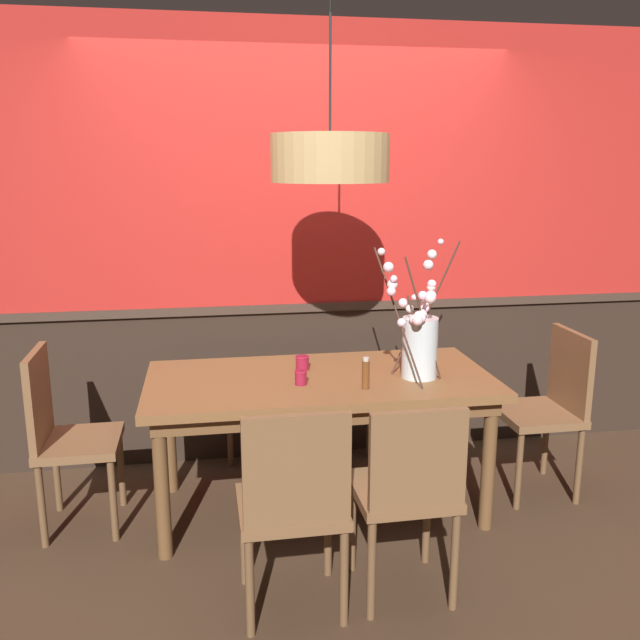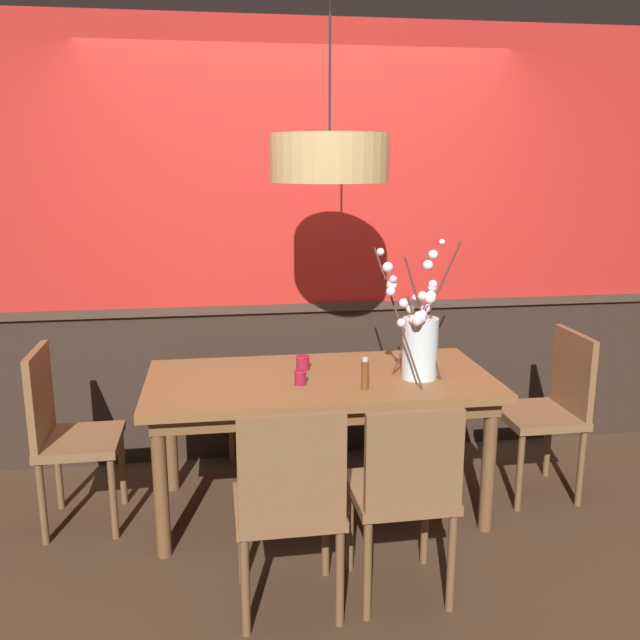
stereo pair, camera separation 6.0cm
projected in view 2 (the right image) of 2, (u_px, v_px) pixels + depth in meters
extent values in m
plane|color=#422D1E|center=(320.00, 508.00, 3.70)|extent=(24.00, 24.00, 0.00)
cube|color=#2D2119|center=(302.00, 380.00, 4.35)|extent=(4.95, 0.12, 0.95)
cube|color=#3E2E24|center=(302.00, 306.00, 4.23)|extent=(4.95, 0.14, 0.05)
cube|color=#B2231E|center=(301.00, 170.00, 4.05)|extent=(4.95, 0.12, 1.70)
cube|color=brown|center=(320.00, 381.00, 3.53)|extent=(1.79, 0.87, 0.05)
cube|color=brown|center=(320.00, 392.00, 3.55)|extent=(1.69, 0.76, 0.08)
cylinder|color=brown|center=(161.00, 488.00, 3.17)|extent=(0.07, 0.07, 0.70)
cylinder|color=brown|center=(488.00, 466.00, 3.40)|extent=(0.07, 0.07, 0.70)
cylinder|color=brown|center=(170.00, 432.00, 3.83)|extent=(0.07, 0.07, 0.70)
cylinder|color=brown|center=(444.00, 416.00, 4.06)|extent=(0.07, 0.07, 0.70)
cube|color=brown|center=(288.00, 506.00, 2.80)|extent=(0.44, 0.42, 0.04)
cube|color=brown|center=(292.00, 471.00, 2.56)|extent=(0.42, 0.04, 0.45)
cylinder|color=brown|center=(241.00, 539.00, 3.00)|extent=(0.04, 0.04, 0.43)
cylinder|color=brown|center=(326.00, 532.00, 3.05)|extent=(0.04, 0.04, 0.43)
cylinder|color=brown|center=(245.00, 587.00, 2.66)|extent=(0.04, 0.04, 0.43)
cylinder|color=brown|center=(340.00, 578.00, 2.71)|extent=(0.04, 0.04, 0.43)
cube|color=brown|center=(342.00, 382.00, 4.39)|extent=(0.45, 0.43, 0.04)
cube|color=brown|center=(340.00, 337.00, 4.50)|extent=(0.39, 0.07, 0.47)
cylinder|color=brown|center=(371.00, 425.00, 4.29)|extent=(0.04, 0.04, 0.43)
cylinder|color=brown|center=(316.00, 427.00, 4.27)|extent=(0.04, 0.04, 0.43)
cylinder|color=brown|center=(365.00, 407.00, 4.61)|extent=(0.04, 0.04, 0.43)
cylinder|color=brown|center=(314.00, 408.00, 4.59)|extent=(0.04, 0.04, 0.43)
cube|color=brown|center=(261.00, 387.00, 4.30)|extent=(0.46, 0.43, 0.04)
cube|color=brown|center=(260.00, 345.00, 4.43)|extent=(0.41, 0.06, 0.40)
cylinder|color=brown|center=(292.00, 431.00, 4.20)|extent=(0.04, 0.04, 0.43)
cylinder|color=brown|center=(232.00, 433.00, 4.17)|extent=(0.04, 0.04, 0.43)
cylinder|color=brown|center=(290.00, 411.00, 4.54)|extent=(0.04, 0.04, 0.43)
cylinder|color=brown|center=(234.00, 413.00, 4.50)|extent=(0.04, 0.04, 0.43)
cube|color=brown|center=(400.00, 491.00, 2.89)|extent=(0.42, 0.42, 0.04)
cube|color=brown|center=(414.00, 461.00, 2.66)|extent=(0.40, 0.04, 0.41)
cylinder|color=brown|center=(350.00, 526.00, 3.09)|extent=(0.04, 0.04, 0.45)
cylinder|color=brown|center=(425.00, 519.00, 3.14)|extent=(0.04, 0.04, 0.45)
cylinder|color=brown|center=(367.00, 570.00, 2.75)|extent=(0.04, 0.04, 0.45)
cylinder|color=brown|center=(451.00, 562.00, 2.80)|extent=(0.04, 0.04, 0.45)
cube|color=brown|center=(538.00, 415.00, 3.77)|extent=(0.41, 0.43, 0.04)
cube|color=brown|center=(573.00, 372.00, 3.74)|extent=(0.04, 0.41, 0.45)
cylinder|color=brown|center=(520.00, 472.00, 3.62)|extent=(0.04, 0.04, 0.44)
cylinder|color=brown|center=(492.00, 444.00, 3.98)|extent=(0.04, 0.04, 0.44)
cylinder|color=brown|center=(581.00, 468.00, 3.67)|extent=(0.04, 0.04, 0.44)
cylinder|color=brown|center=(548.00, 441.00, 4.03)|extent=(0.04, 0.04, 0.44)
cube|color=brown|center=(81.00, 441.00, 3.45)|extent=(0.40, 0.43, 0.04)
cube|color=brown|center=(40.00, 395.00, 3.36)|extent=(0.04, 0.40, 0.47)
cylinder|color=brown|center=(122.00, 467.00, 3.70)|extent=(0.04, 0.04, 0.43)
cylinder|color=brown|center=(113.00, 498.00, 3.35)|extent=(0.04, 0.04, 0.43)
cylinder|color=brown|center=(58.00, 471.00, 3.65)|extent=(0.04, 0.04, 0.43)
cylinder|color=brown|center=(42.00, 504.00, 3.30)|extent=(0.04, 0.04, 0.43)
cylinder|color=silver|center=(420.00, 348.00, 3.48)|extent=(0.18, 0.18, 0.32)
cylinder|color=silver|center=(419.00, 370.00, 3.50)|extent=(0.16, 0.16, 0.07)
cylinder|color=#472D23|center=(398.00, 318.00, 3.34)|extent=(0.21, 0.25, 0.68)
sphere|color=#F9D4D5|center=(380.00, 252.00, 3.12)|extent=(0.04, 0.04, 0.04)
sphere|color=silver|center=(401.00, 323.00, 3.33)|extent=(0.04, 0.04, 0.04)
sphere|color=#FED2DF|center=(388.00, 267.00, 3.18)|extent=(0.05, 0.05, 0.05)
sphere|color=white|center=(392.00, 285.00, 3.26)|extent=(0.05, 0.05, 0.05)
sphere|color=#F7CCE7|center=(393.00, 279.00, 3.23)|extent=(0.04, 0.04, 0.04)
sphere|color=#FFC8DA|center=(391.00, 292.00, 3.23)|extent=(0.05, 0.05, 0.05)
cylinder|color=#472D23|center=(418.00, 339.00, 3.39)|extent=(0.13, 0.03, 0.44)
sphere|color=#FFD2D5|center=(422.00, 314.00, 3.36)|extent=(0.05, 0.05, 0.05)
sphere|color=#F6CECF|center=(414.00, 320.00, 3.36)|extent=(0.05, 0.05, 0.05)
sphere|color=silver|center=(415.00, 331.00, 3.39)|extent=(0.03, 0.03, 0.03)
sphere|color=#F9C7D5|center=(417.00, 321.00, 3.31)|extent=(0.05, 0.05, 0.05)
sphere|color=#FFC4E1|center=(423.00, 296.00, 3.30)|extent=(0.05, 0.05, 0.05)
sphere|color=silver|center=(418.00, 316.00, 3.37)|extent=(0.04, 0.04, 0.04)
cylinder|color=#472D23|center=(432.00, 305.00, 3.61)|extent=(0.25, 0.14, 0.69)
sphere|color=#F7C4E1|center=(442.00, 242.00, 3.66)|extent=(0.03, 0.03, 0.03)
sphere|color=#FFCEE0|center=(433.00, 284.00, 3.61)|extent=(0.05, 0.05, 0.05)
sphere|color=white|center=(433.00, 255.00, 3.62)|extent=(0.05, 0.05, 0.05)
sphere|color=#FFD1DE|center=(426.00, 304.00, 3.61)|extent=(0.05, 0.05, 0.05)
sphere|color=#FFCCE5|center=(425.00, 309.00, 3.59)|extent=(0.05, 0.05, 0.05)
sphere|color=#F9DAD8|center=(432.00, 288.00, 3.62)|extent=(0.05, 0.05, 0.05)
cylinder|color=#472D23|center=(423.00, 320.00, 3.37)|extent=(0.23, 0.05, 0.64)
sphere|color=#FFD0E0|center=(431.00, 296.00, 3.31)|extent=(0.05, 0.05, 0.05)
sphere|color=#FAD3E1|center=(428.00, 265.00, 3.22)|extent=(0.05, 0.05, 0.05)
sphere|color=silver|center=(421.00, 319.00, 3.33)|extent=(0.05, 0.05, 0.05)
sphere|color=white|center=(420.00, 318.00, 3.36)|extent=(0.03, 0.03, 0.03)
sphere|color=#FFD4DB|center=(430.00, 299.00, 3.27)|extent=(0.06, 0.06, 0.06)
sphere|color=#FFD9D7|center=(416.00, 321.00, 3.38)|extent=(0.03, 0.03, 0.03)
cylinder|color=#472D23|center=(411.00, 335.00, 3.52)|extent=(0.19, 0.03, 0.42)
sphere|color=silver|center=(410.00, 309.00, 3.53)|extent=(0.04, 0.04, 0.04)
sphere|color=silver|center=(415.00, 298.00, 3.54)|extent=(0.03, 0.03, 0.03)
sphere|color=#FECCD7|center=(404.00, 303.00, 3.57)|extent=(0.05, 0.05, 0.05)
cylinder|color=maroon|center=(300.00, 378.00, 3.39)|extent=(0.06, 0.06, 0.07)
torus|color=#A81B37|center=(300.00, 371.00, 3.39)|extent=(0.07, 0.07, 0.01)
cylinder|color=silver|center=(300.00, 380.00, 3.40)|extent=(0.04, 0.04, 0.04)
cylinder|color=maroon|center=(303.00, 363.00, 3.64)|extent=(0.07, 0.07, 0.08)
torus|color=#A81B37|center=(303.00, 357.00, 3.63)|extent=(0.08, 0.08, 0.01)
cylinder|color=silver|center=(303.00, 365.00, 3.64)|extent=(0.05, 0.05, 0.04)
cylinder|color=brown|center=(365.00, 375.00, 3.32)|extent=(0.04, 0.04, 0.14)
cylinder|color=beige|center=(365.00, 359.00, 3.30)|extent=(0.03, 0.03, 0.02)
cylinder|color=tan|center=(330.00, 158.00, 3.19)|extent=(0.56, 0.56, 0.22)
sphere|color=#F9EAB7|center=(330.00, 165.00, 3.20)|extent=(0.14, 0.14, 0.14)
cylinder|color=black|center=(330.00, 57.00, 3.09)|extent=(0.01, 0.01, 0.68)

